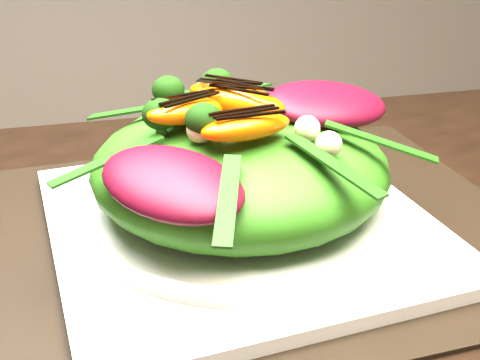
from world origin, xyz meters
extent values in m
cube|color=black|center=(-0.16, 0.17, 0.75)|extent=(0.46, 0.36, 0.00)
cube|color=white|center=(-0.16, 0.17, 0.76)|extent=(0.31, 0.31, 0.01)
cylinder|color=silver|center=(-0.16, 0.17, 0.77)|extent=(0.30, 0.30, 0.02)
ellipsoid|color=#327315|center=(-0.16, 0.17, 0.81)|extent=(0.27, 0.27, 0.08)
ellipsoid|color=#480716|center=(-0.09, 0.17, 0.85)|extent=(0.11, 0.08, 0.02)
ellipsoid|color=#E64D03|center=(-0.16, 0.19, 0.85)|extent=(0.07, 0.04, 0.02)
sphere|color=black|center=(-0.22, 0.19, 0.86)|extent=(0.04, 0.04, 0.04)
sphere|color=beige|center=(-0.13, 0.13, 0.85)|extent=(0.02, 0.02, 0.02)
cube|color=black|center=(-0.16, 0.19, 0.86)|extent=(0.04, 0.01, 0.00)
camera|label=1|loc=(-0.26, -0.25, 1.01)|focal=48.00mm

